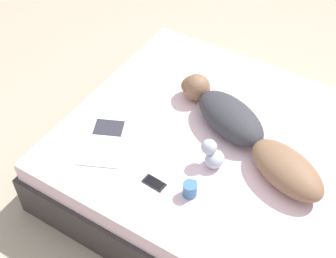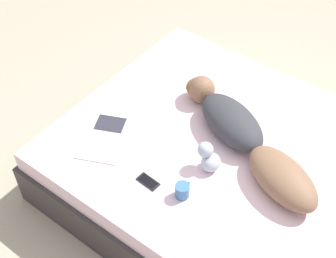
# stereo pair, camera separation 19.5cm
# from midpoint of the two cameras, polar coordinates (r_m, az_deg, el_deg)

# --- Properties ---
(ground_plane) EXTENTS (12.00, 12.00, 0.00)m
(ground_plane) POSITION_cam_midpoint_polar(r_m,az_deg,el_deg) (3.41, 8.93, -7.84)
(ground_plane) COLOR #B7A88E
(bed) EXTENTS (1.82, 2.27, 0.48)m
(bed) POSITION_cam_midpoint_polar(r_m,az_deg,el_deg) (3.22, 9.40, -5.38)
(bed) COLOR #383333
(bed) RESTS_ON ground_plane
(person) EXTENTS (0.72, 1.25, 0.20)m
(person) POSITION_cam_midpoint_polar(r_m,az_deg,el_deg) (3.00, 11.11, -0.88)
(person) COLOR brown
(person) RESTS_ON bed
(open_magazine) EXTENTS (0.52, 0.44, 0.01)m
(open_magazine) POSITION_cam_midpoint_polar(r_m,az_deg,el_deg) (3.09, -5.85, -0.85)
(open_magazine) COLOR white
(open_magazine) RESTS_ON bed
(coffee_mug) EXTENTS (0.12, 0.09, 0.09)m
(coffee_mug) POSITION_cam_midpoint_polar(r_m,az_deg,el_deg) (2.74, 3.83, -7.55)
(coffee_mug) COLOR teal
(coffee_mug) RESTS_ON bed
(cell_phone) EXTENTS (0.08, 0.15, 0.01)m
(cell_phone) POSITION_cam_midpoint_polar(r_m,az_deg,el_deg) (2.82, -0.45, -6.50)
(cell_phone) COLOR black
(cell_phone) RESTS_ON bed
(plush_toy) EXTENTS (0.13, 0.15, 0.19)m
(plush_toy) POSITION_cam_midpoint_polar(r_m,az_deg,el_deg) (2.86, 6.96, -3.57)
(plush_toy) COLOR #B2BCCC
(plush_toy) RESTS_ON bed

